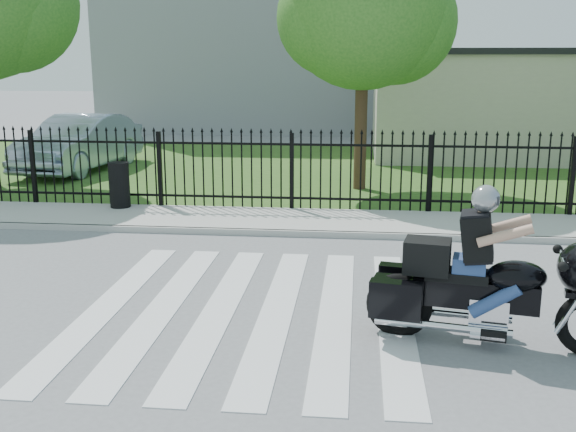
# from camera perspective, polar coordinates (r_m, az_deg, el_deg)

# --- Properties ---
(ground) EXTENTS (120.00, 120.00, 0.00)m
(ground) POSITION_cam_1_polar(r_m,az_deg,el_deg) (9.41, -3.37, -7.96)
(ground) COLOR slate
(ground) RESTS_ON ground
(crosswalk) EXTENTS (5.00, 5.50, 0.01)m
(crosswalk) POSITION_cam_1_polar(r_m,az_deg,el_deg) (9.41, -3.37, -7.93)
(crosswalk) COLOR silver
(crosswalk) RESTS_ON ground
(sidewalk) EXTENTS (40.00, 2.00, 0.12)m
(sidewalk) POSITION_cam_1_polar(r_m,az_deg,el_deg) (14.13, -0.09, -0.43)
(sidewalk) COLOR #ADAAA3
(sidewalk) RESTS_ON ground
(curb) EXTENTS (40.00, 0.12, 0.12)m
(curb) POSITION_cam_1_polar(r_m,az_deg,el_deg) (13.17, -0.55, -1.45)
(curb) COLOR #ADAAA3
(curb) RESTS_ON ground
(grass_strip) EXTENTS (40.00, 12.00, 0.02)m
(grass_strip) POSITION_cam_1_polar(r_m,az_deg,el_deg) (20.98, 1.96, 3.94)
(grass_strip) COLOR #2F571E
(grass_strip) RESTS_ON ground
(iron_fence) EXTENTS (26.00, 0.04, 1.80)m
(iron_fence) POSITION_cam_1_polar(r_m,az_deg,el_deg) (14.94, 0.32, 3.62)
(iron_fence) COLOR black
(iron_fence) RESTS_ON ground
(tree_mid) EXTENTS (4.20, 4.20, 6.78)m
(tree_mid) POSITION_cam_1_polar(r_m,az_deg,el_deg) (17.70, 6.43, 17.27)
(tree_mid) COLOR #382316
(tree_mid) RESTS_ON ground
(building_low) EXTENTS (10.00, 6.00, 3.50)m
(building_low) POSITION_cam_1_polar(r_m,az_deg,el_deg) (25.32, 18.88, 8.81)
(building_low) COLOR beige
(building_low) RESTS_ON ground
(building_low_roof) EXTENTS (10.20, 6.20, 0.20)m
(building_low_roof) POSITION_cam_1_polar(r_m,az_deg,el_deg) (25.27, 19.20, 12.99)
(building_low_roof) COLOR black
(building_low_roof) RESTS_ON building_low
(building_tall) EXTENTS (15.00, 10.00, 12.00)m
(building_tall) POSITION_cam_1_polar(r_m,az_deg,el_deg) (35.03, -1.36, 17.50)
(building_tall) COLOR gray
(building_tall) RESTS_ON ground
(motorcycle_rider) EXTENTS (3.00, 1.35, 2.00)m
(motorcycle_rider) POSITION_cam_1_polar(r_m,az_deg,el_deg) (8.43, 16.38, -5.15)
(motorcycle_rider) COLOR black
(motorcycle_rider) RESTS_ON ground
(parked_car) EXTENTS (2.41, 5.32, 1.69)m
(parked_car) POSITION_cam_1_polar(r_m,az_deg,el_deg) (21.63, -17.22, 5.93)
(parked_car) COLOR #97A7BE
(parked_car) RESTS_ON grass_strip
(litter_bin) EXTENTS (0.58, 0.58, 1.01)m
(litter_bin) POSITION_cam_1_polar(r_m,az_deg,el_deg) (15.56, -14.08, 2.58)
(litter_bin) COLOR black
(litter_bin) RESTS_ON sidewalk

